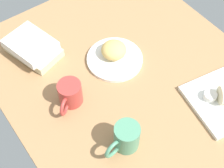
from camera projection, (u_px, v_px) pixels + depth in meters
dining_table at (130, 80)px, 123.48cm from camera, size 110.00×90.00×4.00cm
round_plate at (115, 59)px, 125.98cm from camera, size 21.49×21.49×1.40cm
scone_pastry at (114, 50)px, 124.00cm from camera, size 12.89×12.92×5.57cm
square_plate at (224, 100)px, 115.08cm from camera, size 26.64×26.64×1.60cm
sauce_cup at (210, 96)px, 113.54cm from camera, size 4.58×4.58×2.47cm
book_stack at (32, 47)px, 125.75cm from camera, size 23.61×18.48×6.89cm
coffee_mug at (126, 137)px, 102.02cm from camera, size 8.21×13.50×10.10cm
second_mug at (70, 94)px, 112.02cm from camera, size 10.13×11.50×9.02cm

